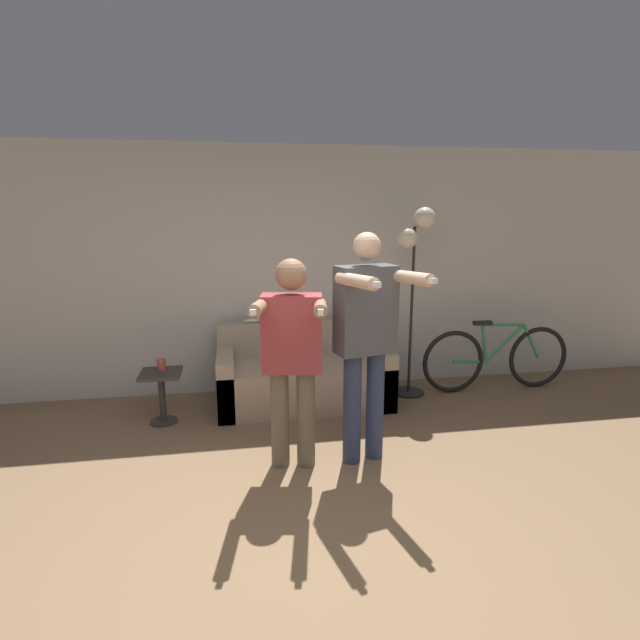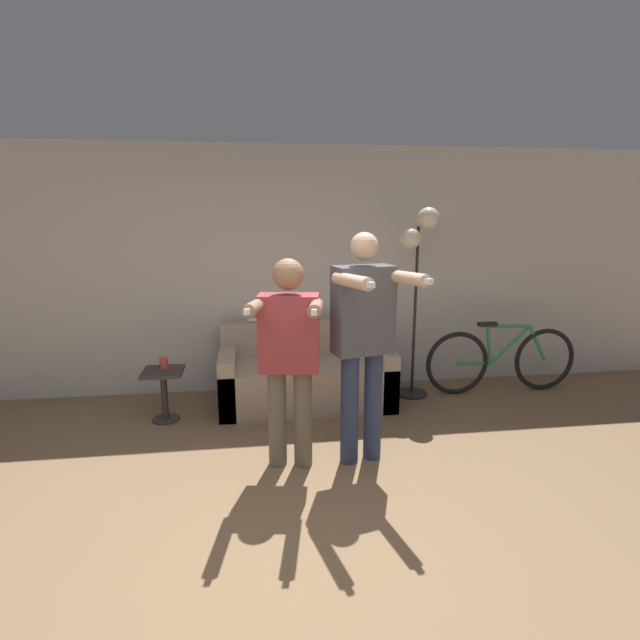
# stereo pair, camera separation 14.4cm
# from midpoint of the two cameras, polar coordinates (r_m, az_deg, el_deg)

# --- Properties ---
(ground_plane) EXTENTS (16.00, 16.00, 0.00)m
(ground_plane) POSITION_cam_midpoint_polar(r_m,az_deg,el_deg) (3.14, -3.93, -25.80)
(ground_plane) COLOR #846647
(wall_back) EXTENTS (10.00, 0.05, 2.60)m
(wall_back) POSITION_cam_midpoint_polar(r_m,az_deg,el_deg) (5.36, -7.36, 5.49)
(wall_back) COLOR beige
(wall_back) RESTS_ON ground_plane
(couch) EXTENTS (1.72, 0.81, 0.79)m
(couch) POSITION_cam_midpoint_polar(r_m,az_deg,el_deg) (5.12, -2.66, -6.57)
(couch) COLOR tan
(couch) RESTS_ON ground_plane
(person_left) EXTENTS (0.59, 0.74, 1.61)m
(person_left) POSITION_cam_midpoint_polar(r_m,az_deg,el_deg) (3.69, -4.35, -3.42)
(person_left) COLOR #6B604C
(person_left) RESTS_ON ground_plane
(person_right) EXTENTS (0.62, 0.76, 1.79)m
(person_right) POSITION_cam_midpoint_polar(r_m,az_deg,el_deg) (3.76, 4.22, -1.48)
(person_right) COLOR #2D3856
(person_right) RESTS_ON ground_plane
(cat) EXTENTS (0.53, 0.11, 0.17)m
(cat) POSITION_cam_midpoint_polar(r_m,az_deg,el_deg) (5.23, -5.87, 0.54)
(cat) COLOR silver
(cat) RESTS_ON couch
(floor_lamp) EXTENTS (0.40, 0.34, 1.97)m
(floor_lamp) POSITION_cam_midpoint_polar(r_m,az_deg,el_deg) (5.20, 9.99, 7.84)
(floor_lamp) COLOR black
(floor_lamp) RESTS_ON ground_plane
(side_table) EXTENTS (0.36, 0.36, 0.49)m
(side_table) POSITION_cam_midpoint_polar(r_m,az_deg,el_deg) (4.89, -18.47, -7.33)
(side_table) COLOR #38332D
(side_table) RESTS_ON ground_plane
(cup) EXTENTS (0.08, 0.08, 0.11)m
(cup) POSITION_cam_midpoint_polar(r_m,az_deg,el_deg) (4.85, -18.48, -4.90)
(cup) COLOR #B7473D
(cup) RESTS_ON side_table
(bicycle) EXTENTS (1.69, 0.07, 0.78)m
(bicycle) POSITION_cam_midpoint_polar(r_m,az_deg,el_deg) (5.76, 18.82, -4.14)
(bicycle) COLOR black
(bicycle) RESTS_ON ground_plane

